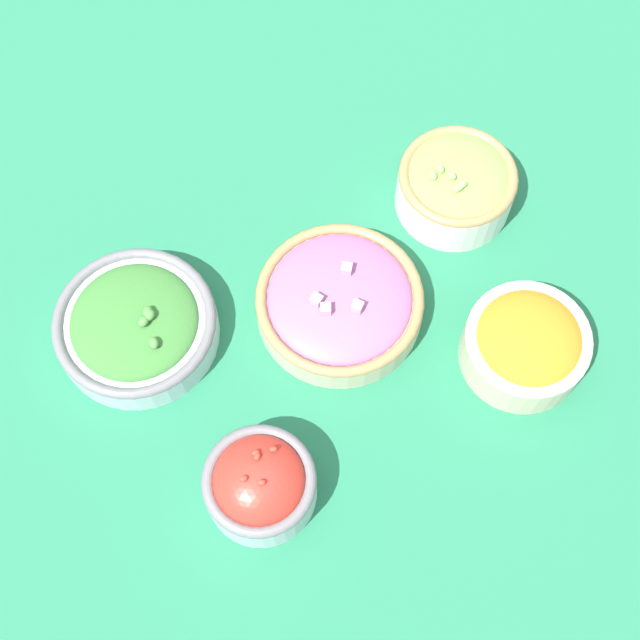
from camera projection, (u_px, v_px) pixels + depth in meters
name	position (u px, v px, depth m)	size (l,w,h in m)	color
ground_plane	(320.00, 331.00, 0.97)	(3.00, 3.00, 0.00)	#23704C
bowl_red_onion	(340.00, 302.00, 0.95)	(0.18, 0.18, 0.06)	beige
bowl_broccoli	(136.00, 325.00, 0.94)	(0.17, 0.17, 0.06)	#B2C1CC
bowl_carrots	(526.00, 344.00, 0.92)	(0.13, 0.13, 0.07)	beige
bowl_cherry_tomatoes	(260.00, 484.00, 0.86)	(0.11, 0.11, 0.08)	#B2C1CC
bowl_lettuce	(456.00, 185.00, 1.00)	(0.13, 0.13, 0.07)	silver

